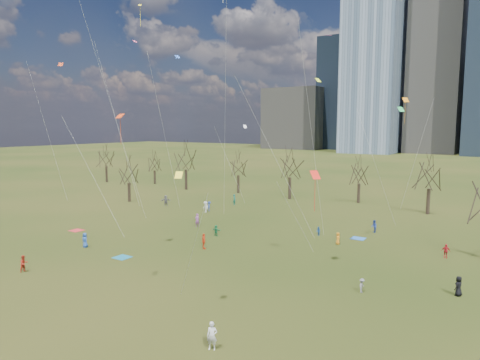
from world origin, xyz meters
The scene contains 23 objects.
ground centered at (0.00, 0.00, 0.00)m, with size 500.00×500.00×0.00m, color black.
downtown_skyline centered at (-2.43, 210.64, 39.01)m, with size 212.50×78.00×118.00m.
bare_tree_row centered at (-0.09, 37.22, 6.12)m, with size 113.04×29.80×9.50m.
blanket_teal centered at (-5.72, -1.59, 0.01)m, with size 1.60×1.50×0.03m, color #176B8F.
blanket_navy centered at (12.46, 18.97, 0.01)m, with size 1.60×1.50×0.03m, color blue.
blanket_crimson centered at (-19.54, 3.18, 0.01)m, with size 1.60×1.50×0.03m, color red.
person_0 centered at (-12.09, -1.21, 0.82)m, with size 0.80×0.52×1.64m, color #244C9F.
person_1 centered at (12.95, -11.33, 0.87)m, with size 0.63×0.42×1.74m, color silver.
person_2 centered at (-10.00, -9.53, 0.79)m, with size 0.77×0.60×1.58m, color red.
person_3 centered at (17.90, 2.42, 0.59)m, with size 0.76×0.44×1.18m, color slate.
person_4 centered at (-0.54, 5.44, 0.86)m, with size 1.01×0.42×1.72m, color #F3471B.
person_5 centered at (-2.72, 10.76, 0.68)m, with size 1.26×0.40×1.36m, color #1C7E48.
person_6 centered at (24.57, 5.89, 0.81)m, with size 0.79×0.51×1.61m, color black.
person_7 centered at (-7.75, 13.38, 0.89)m, with size 0.65×0.42×1.77m, color #984E9C.
person_8 centered at (7.92, 17.53, 0.57)m, with size 0.56×0.43×1.14m, color #275BA9.
person_9 centered at (-12.61, 21.63, 0.88)m, with size 1.14×0.66×1.77m, color white.
person_10 centered at (22.35, 16.24, 0.73)m, with size 0.85×0.35×1.45m, color red.
person_11 centered at (-21.57, 22.34, 0.91)m, with size 1.69×0.54×1.83m, color #5F5D62.
person_12 centered at (11.28, 15.16, 0.70)m, with size 0.68×0.44×1.40m, color orange.
person_13 centered at (-12.38, 29.56, 0.91)m, with size 0.66×0.44×1.82m, color #186D62.
person_14 centered at (13.25, 22.90, 0.80)m, with size 0.78×0.61×1.61m, color #263FA5.
person_15 centered at (-12.83, 22.92, 0.77)m, with size 0.99×0.57×1.53m, color #263FA5.
kites_airborne centered at (0.68, 12.63, 13.97)m, with size 64.39×48.52×31.18m.
Camera 1 is at (27.53, -30.96, 13.41)m, focal length 32.00 mm.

